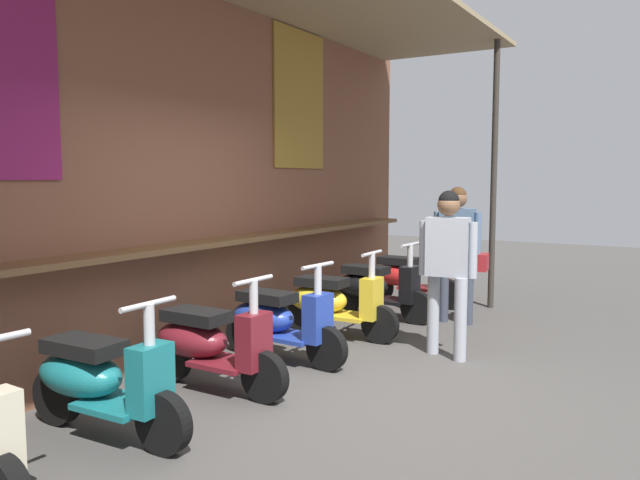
{
  "coord_description": "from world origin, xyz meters",
  "views": [
    {
      "loc": [
        -4.32,
        -2.3,
        1.73
      ],
      "look_at": [
        1.38,
        1.15,
        1.08
      ],
      "focal_mm": 35.12,
      "sensor_mm": 36.0,
      "label": 1
    }
  ],
  "objects": [
    {
      "name": "ground_plane",
      "position": [
        0.0,
        0.0,
        0.0
      ],
      "size": [
        26.48,
        26.48,
        0.0
      ],
      "primitive_type": "plane",
      "color": "#474442"
    },
    {
      "name": "market_stall_facade",
      "position": [
        -0.01,
        1.89,
        2.01
      ],
      "size": [
        9.46,
        2.22,
        3.67
      ],
      "color": "brown",
      "rests_on": "ground_plane"
    },
    {
      "name": "scooter_teal",
      "position": [
        -1.6,
        1.08,
        0.39
      ],
      "size": [
        0.46,
        1.4,
        0.97
      ],
      "rotation": [
        0.0,
        0.0,
        -1.54
      ],
      "color": "#197075",
      "rests_on": "ground_plane"
    },
    {
      "name": "scooter_maroon",
      "position": [
        -0.51,
        1.08,
        0.39
      ],
      "size": [
        0.46,
        1.4,
        0.97
      ],
      "rotation": [
        0.0,
        0.0,
        -1.58
      ],
      "color": "maroon",
      "rests_on": "ground_plane"
    },
    {
      "name": "scooter_blue",
      "position": [
        0.48,
        1.08,
        0.39
      ],
      "size": [
        0.49,
        1.4,
        0.97
      ],
      "rotation": [
        0.0,
        0.0,
        -1.64
      ],
      "color": "#233D9E",
      "rests_on": "ground_plane"
    },
    {
      "name": "scooter_yellow",
      "position": [
        1.51,
        1.08,
        0.39
      ],
      "size": [
        0.46,
        1.4,
        0.97
      ],
      "rotation": [
        0.0,
        0.0,
        -1.53
      ],
      "color": "gold",
      "rests_on": "ground_plane"
    },
    {
      "name": "scooter_black",
      "position": [
        2.57,
        1.08,
        0.39
      ],
      "size": [
        0.46,
        1.4,
        0.97
      ],
      "rotation": [
        0.0,
        0.0,
        -1.6
      ],
      "color": "black",
      "rests_on": "ground_plane"
    },
    {
      "name": "scooter_red",
      "position": [
        3.59,
        1.08,
        0.39
      ],
      "size": [
        0.46,
        1.4,
        0.97
      ],
      "rotation": [
        0.0,
        0.0,
        -1.58
      ],
      "color": "red",
      "rests_on": "ground_plane"
    },
    {
      "name": "shopper_with_handbag",
      "position": [
        2.85,
        0.11,
        0.99
      ],
      "size": [
        0.33,
        0.65,
        1.64
      ],
      "rotation": [
        0.0,
        0.0,
        0.16
      ],
      "color": "#383D4C",
      "rests_on": "ground_plane"
    },
    {
      "name": "shopper_browsing",
      "position": [
        1.41,
        -0.27,
        0.99
      ],
      "size": [
        0.25,
        0.55,
        1.62
      ],
      "rotation": [
        0.0,
        0.0,
        0.13
      ],
      "color": "#999EA8",
      "rests_on": "ground_plane"
    }
  ]
}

